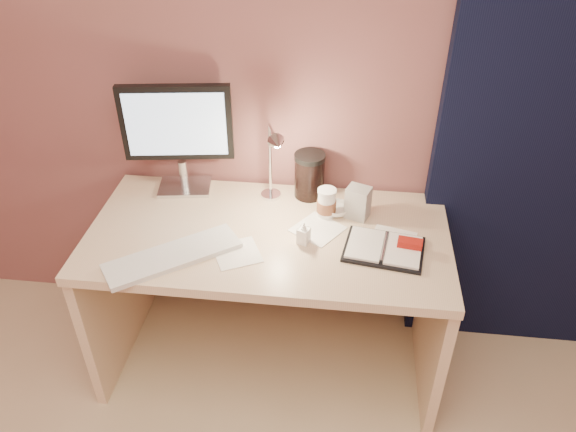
# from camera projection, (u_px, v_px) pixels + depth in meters

# --- Properties ---
(room) EXTENTS (3.50, 3.50, 3.50)m
(room) POSITION_uv_depth(u_px,v_px,m) (529.00, 114.00, 2.10)
(room) COLOR #C6B28E
(room) RESTS_ON ground
(desk) EXTENTS (1.40, 0.70, 0.73)m
(desk) POSITION_uv_depth(u_px,v_px,m) (272.00, 264.00, 2.36)
(desk) COLOR beige
(desk) RESTS_ON ground
(monitor) EXTENTS (0.45, 0.19, 0.48)m
(monitor) POSITION_uv_depth(u_px,v_px,m) (178.00, 129.00, 2.26)
(monitor) COLOR silver
(monitor) RESTS_ON desk
(keyboard) EXTENTS (0.48, 0.41, 0.02)m
(keyboard) POSITION_uv_depth(u_px,v_px,m) (173.00, 256.00, 2.04)
(keyboard) COLOR silver
(keyboard) RESTS_ON desk
(planner) EXTENTS (0.32, 0.26, 0.05)m
(planner) POSITION_uv_depth(u_px,v_px,m) (386.00, 248.00, 2.07)
(planner) COLOR black
(planner) RESTS_ON desk
(paper_a) EXTENTS (0.21, 0.21, 0.00)m
(paper_a) POSITION_uv_depth(u_px,v_px,m) (237.00, 253.00, 2.07)
(paper_a) COLOR white
(paper_a) RESTS_ON desk
(paper_b) EXTENTS (0.20, 0.20, 0.00)m
(paper_b) POSITION_uv_depth(u_px,v_px,m) (393.00, 241.00, 2.13)
(paper_b) COLOR white
(paper_b) RESTS_ON desk
(paper_c) EXTENTS (0.23, 0.23, 0.00)m
(paper_c) POSITION_uv_depth(u_px,v_px,m) (318.00, 229.00, 2.19)
(paper_c) COLOR white
(paper_c) RESTS_ON desk
(coffee_cup) EXTENTS (0.08, 0.08, 0.12)m
(coffee_cup) POSITION_uv_depth(u_px,v_px,m) (327.00, 204.00, 2.23)
(coffee_cup) COLOR white
(coffee_cup) RESTS_ON desk
(bowl) EXTENTS (0.13, 0.13, 0.03)m
(bowl) POSITION_uv_depth(u_px,v_px,m) (336.00, 209.00, 2.27)
(bowl) COLOR white
(bowl) RESTS_ON desk
(lotion_bottle) EXTENTS (0.05, 0.05, 0.09)m
(lotion_bottle) POSITION_uv_depth(u_px,v_px,m) (304.00, 232.00, 2.09)
(lotion_bottle) COLOR white
(lotion_bottle) RESTS_ON desk
(dark_jar) EXTENTS (0.12, 0.12, 0.18)m
(dark_jar) POSITION_uv_depth(u_px,v_px,m) (309.00, 177.00, 2.33)
(dark_jar) COLOR black
(dark_jar) RESTS_ON desk
(product_box) EXTENTS (0.11, 0.10, 0.13)m
(product_box) POSITION_uv_depth(u_px,v_px,m) (358.00, 203.00, 2.22)
(product_box) COLOR #B1B1AD
(product_box) RESTS_ON desk
(desk_lamp) EXTENTS (0.13, 0.22, 0.36)m
(desk_lamp) POSITION_uv_depth(u_px,v_px,m) (259.00, 160.00, 2.18)
(desk_lamp) COLOR silver
(desk_lamp) RESTS_ON desk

